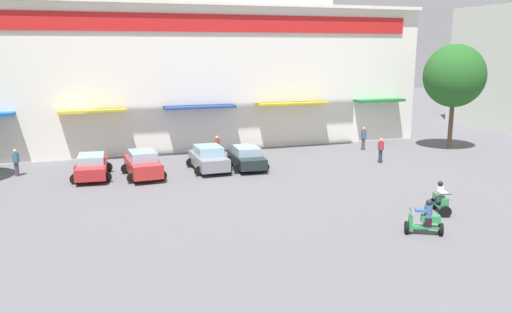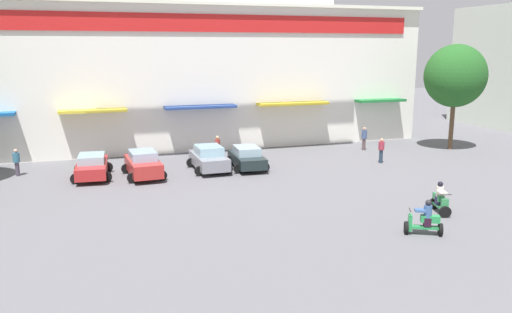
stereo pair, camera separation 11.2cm
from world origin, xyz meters
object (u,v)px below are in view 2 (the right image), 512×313
(parked_car_0, at_px, (92,166))
(parked_car_3, at_px, (247,157))
(plaza_tree_1, at_px, (455,76))
(parked_car_2, at_px, (209,158))
(pedestrian_1, at_px, (381,149))
(parked_car_1, at_px, (143,164))
(scooter_rider_2, at_px, (425,220))
(pedestrian_0, at_px, (218,146))
(scooter_rider_4, at_px, (440,200))
(pedestrian_3, at_px, (364,137))
(pedestrian_2, at_px, (17,161))

(parked_car_0, xyz_separation_m, parked_car_3, (9.34, -0.50, -0.00))
(plaza_tree_1, distance_m, parked_car_2, 19.43)
(parked_car_0, xyz_separation_m, parked_car_2, (6.92, -0.35, 0.06))
(pedestrian_1, bearing_deg, parked_car_1, 176.02)
(scooter_rider_2, height_order, pedestrian_1, pedestrian_1)
(parked_car_2, relative_size, pedestrian_0, 2.46)
(parked_car_1, relative_size, pedestrian_1, 2.45)
(pedestrian_1, bearing_deg, scooter_rider_4, -107.04)
(scooter_rider_4, distance_m, pedestrian_1, 10.54)
(parked_car_0, distance_m, parked_car_2, 6.93)
(pedestrian_0, height_order, pedestrian_3, pedestrian_3)
(scooter_rider_4, bearing_deg, parked_car_1, 137.75)
(parked_car_2, height_order, pedestrian_0, pedestrian_0)
(pedestrian_0, bearing_deg, pedestrian_3, -2.69)
(parked_car_3, relative_size, scooter_rider_4, 2.65)
(parked_car_2, xyz_separation_m, pedestrian_0, (1.38, 3.29, 0.12))
(plaza_tree_1, distance_m, parked_car_0, 26.19)
(parked_car_2, bearing_deg, parked_car_1, -174.46)
(scooter_rider_2, relative_size, pedestrian_1, 0.94)
(parked_car_3, height_order, scooter_rider_4, scooter_rider_4)
(scooter_rider_2, distance_m, pedestrian_3, 17.81)
(parked_car_0, distance_m, parked_car_3, 9.35)
(parked_car_2, relative_size, scooter_rider_4, 2.55)
(plaza_tree_1, xyz_separation_m, scooter_rider_4, (-10.61, -12.62, -4.84))
(plaza_tree_1, relative_size, parked_car_3, 1.91)
(pedestrian_2, bearing_deg, pedestrian_1, -9.34)
(pedestrian_3, bearing_deg, pedestrian_2, -178.69)
(plaza_tree_1, height_order, parked_car_2, plaza_tree_1)
(parked_car_2, height_order, parked_car_3, parked_car_2)
(pedestrian_0, bearing_deg, scooter_rider_2, -75.50)
(parked_car_0, xyz_separation_m, scooter_rider_2, (12.70, -14.08, -0.10))
(parked_car_3, xyz_separation_m, pedestrian_2, (-13.58, 2.38, 0.21))
(pedestrian_1, bearing_deg, parked_car_3, 171.61)
(scooter_rider_2, xyz_separation_m, scooter_rider_4, (2.44, 2.19, -0.00))
(parked_car_3, bearing_deg, scooter_rider_4, -62.99)
(parked_car_3, bearing_deg, pedestrian_3, 16.23)
(scooter_rider_2, bearing_deg, plaza_tree_1, 48.64)
(parked_car_3, distance_m, pedestrian_1, 8.99)
(scooter_rider_2, relative_size, pedestrian_3, 0.91)
(parked_car_1, xyz_separation_m, scooter_rider_4, (12.27, -11.14, -0.18))
(parked_car_2, xyz_separation_m, scooter_rider_4, (8.22, -11.54, -0.16))
(parked_car_1, bearing_deg, scooter_rider_2, -53.61)
(parked_car_1, height_order, pedestrian_0, pedestrian_0)
(parked_car_3, bearing_deg, parked_car_1, -177.85)
(parked_car_3, relative_size, pedestrian_2, 2.48)
(plaza_tree_1, xyz_separation_m, parked_car_2, (-18.83, -1.09, -4.67))
(plaza_tree_1, distance_m, pedestrian_0, 18.16)
(pedestrian_1, xyz_separation_m, pedestrian_3, (1.15, 4.23, 0.04))
(parked_car_1, bearing_deg, pedestrian_0, 34.19)
(plaza_tree_1, xyz_separation_m, parked_car_3, (-16.41, -1.24, -4.74))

